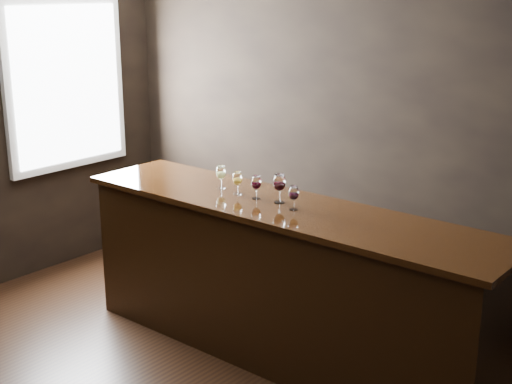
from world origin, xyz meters
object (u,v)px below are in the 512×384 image
Objects in this scene: glass_amber at (237,179)px; glass_red_a at (256,183)px; bar_counter at (282,285)px; glass_red_c at (294,194)px; back_bar_shelf at (310,249)px; glass_red_b at (279,183)px; glass_white at (221,173)px.

glass_amber and glass_red_a have the same top height.
glass_red_c is (0.12, -0.03, 0.72)m from bar_counter.
bar_counter is 1.17m from back_bar_shelf.
back_bar_shelf is at bearing 94.11° from glass_amber.
back_bar_shelf is 13.20× the size of glass_amber.
bar_counter is 0.75m from glass_red_b.
bar_counter reaches higher than back_bar_shelf.
glass_red_a is (-0.25, 0.00, 0.72)m from bar_counter.
bar_counter is at bearing 163.87° from glass_red_c.
glass_white reaches higher than glass_red_a.
glass_white is at bearing 175.86° from bar_counter.
glass_red_b is at bearing -0.76° from glass_white.
glass_red_a is 0.37m from glass_red_c.
glass_white is (-0.13, -1.00, 0.88)m from back_bar_shelf.
bar_counter is at bearing -64.32° from back_bar_shelf.
glass_amber is at bearing -179.67° from glass_red_a.
glass_red_c is at bearing -5.57° from glass_red_a.
glass_white is 1.04× the size of glass_red_c.
glass_white reaches higher than back_bar_shelf.
glass_amber is 0.37m from glass_red_b.
bar_counter is 0.84m from glass_amber.
glass_white is at bearing 168.95° from glass_amber.
glass_red_a reaches higher than bar_counter.
glass_amber is 0.18m from glass_red_a.
back_bar_shelf is 10.73× the size of glass_red_b.
bar_counter is at bearing -3.62° from glass_white.
glass_red_a reaches higher than back_bar_shelf.
back_bar_shelf is at bearing 113.60° from glass_red_b.
glass_red_b is (0.57, -0.01, 0.02)m from glass_white.
bar_counter is at bearing -0.37° from glass_red_a.
glass_red_a is (0.18, 0.00, 0.00)m from glass_amber.
bar_counter is 18.58× the size of glass_amber.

